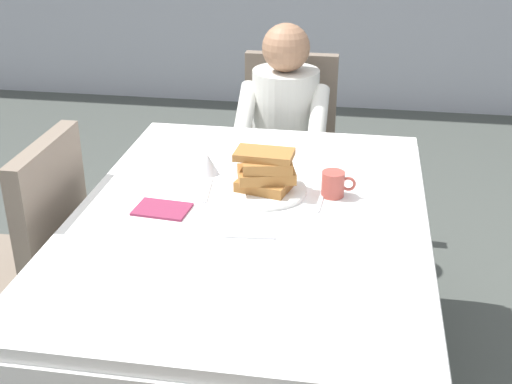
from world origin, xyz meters
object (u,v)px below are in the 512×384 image
object	(u,v)px
dining_table_main	(250,237)
fork_left_of_plate	(208,190)
chair_diner	(288,141)
plate_breakfast	(265,190)
chair_left_side	(30,250)
spoon_near_edge	(250,237)
knife_right_of_plate	(321,198)
diner_person	(284,125)
syrup_pitcher	(208,164)
breakfast_stack	(266,171)
cup_coffee	(334,184)

from	to	relation	value
dining_table_main	fork_left_of_plate	bearing A→B (deg)	141.97
chair_diner	plate_breakfast	xyz separation A→B (m)	(0.04, -1.02, 0.22)
chair_left_side	plate_breakfast	xyz separation A→B (m)	(0.80, 0.15, 0.22)
spoon_near_edge	plate_breakfast	bearing A→B (deg)	85.85
dining_table_main	chair_diner	size ratio (longest dim) A/B	1.64
spoon_near_edge	knife_right_of_plate	bearing A→B (deg)	52.44
diner_person	dining_table_main	bearing A→B (deg)	90.92
chair_diner	syrup_pitcher	distance (m)	0.95
dining_table_main	breakfast_stack	world-z (taller)	breakfast_stack
dining_table_main	cup_coffee	distance (m)	0.33
diner_person	breakfast_stack	world-z (taller)	diner_person
diner_person	plate_breakfast	size ratio (longest dim) A/B	4.00
chair_left_side	cup_coffee	size ratio (longest dim) A/B	8.23
plate_breakfast	spoon_near_edge	bearing A→B (deg)	-89.25
plate_breakfast	cup_coffee	size ratio (longest dim) A/B	2.48
dining_table_main	chair_left_side	xyz separation A→B (m)	(-0.77, 0.00, -0.12)
syrup_pitcher	chair_diner	bearing A→B (deg)	78.66
knife_right_of_plate	breakfast_stack	bearing A→B (deg)	88.14
breakfast_stack	cup_coffee	world-z (taller)	breakfast_stack
syrup_pitcher	knife_right_of_plate	size ratio (longest dim) A/B	0.40
chair_diner	breakfast_stack	distance (m)	1.07
chair_left_side	fork_left_of_plate	distance (m)	0.65
chair_diner	fork_left_of_plate	bearing A→B (deg)	81.84
breakfast_stack	chair_diner	bearing A→B (deg)	92.45
chair_diner	chair_left_side	distance (m)	1.39
diner_person	knife_right_of_plate	world-z (taller)	diner_person
plate_breakfast	syrup_pitcher	xyz separation A→B (m)	(-0.22, 0.12, 0.03)
diner_person	plate_breakfast	world-z (taller)	diner_person
chair_diner	breakfast_stack	xyz separation A→B (m)	(0.04, -1.02, 0.29)
dining_table_main	diner_person	distance (m)	1.01
spoon_near_edge	cup_coffee	bearing A→B (deg)	50.37
dining_table_main	knife_right_of_plate	bearing A→B (deg)	31.08
dining_table_main	syrup_pitcher	world-z (taller)	syrup_pitcher
fork_left_of_plate	knife_right_of_plate	xyz separation A→B (m)	(0.38, 0.00, 0.00)
breakfast_stack	spoon_near_edge	size ratio (longest dim) A/B	1.41
plate_breakfast	syrup_pitcher	distance (m)	0.25
dining_table_main	fork_left_of_plate	size ratio (longest dim) A/B	8.47
knife_right_of_plate	plate_breakfast	bearing A→B (deg)	87.24
fork_left_of_plate	spoon_near_edge	bearing A→B (deg)	-152.51
knife_right_of_plate	spoon_near_edge	xyz separation A→B (m)	(-0.19, -0.29, 0.00)
dining_table_main	fork_left_of_plate	xyz separation A→B (m)	(-0.17, 0.13, 0.09)
chair_diner	fork_left_of_plate	size ratio (longest dim) A/B	5.17
knife_right_of_plate	dining_table_main	bearing A→B (deg)	124.33
breakfast_stack	spoon_near_edge	bearing A→B (deg)	-89.77
fork_left_of_plate	spoon_near_edge	xyz separation A→B (m)	(0.19, -0.29, 0.00)
breakfast_stack	spoon_near_edge	distance (m)	0.32
diner_person	spoon_near_edge	xyz separation A→B (m)	(0.04, -1.17, 0.07)
dining_table_main	diner_person	size ratio (longest dim) A/B	1.36
chair_diner	spoon_near_edge	world-z (taller)	chair_diner
spoon_near_edge	diner_person	bearing A→B (deg)	87.29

